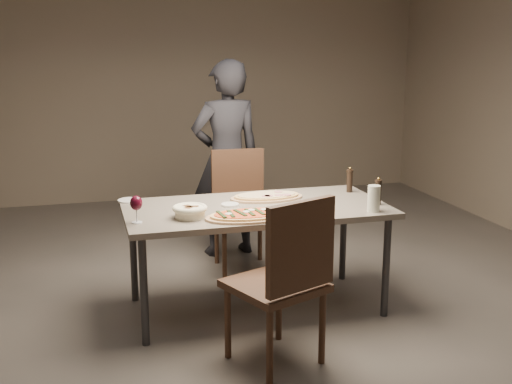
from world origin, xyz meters
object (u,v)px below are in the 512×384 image
object	(u,v)px
pepper_mill_left	(350,180)
diner	(226,159)
ham_pizza	(267,197)
chair_near	(286,274)
dining_table	(256,214)
bread_basket	(190,211)
carafe	(374,198)
chair_far	(240,203)
zucchini_pizza	(250,215)

from	to	relation	value
pepper_mill_left	diner	xyz separation A→B (m)	(-0.71, 1.04, 0.02)
ham_pizza	pepper_mill_left	size ratio (longest dim) A/B	2.77
chair_near	dining_table	bearing A→B (deg)	63.32
bread_basket	carafe	bearing A→B (deg)	-7.87
bread_basket	chair_far	distance (m)	1.26
pepper_mill_left	chair_near	bearing A→B (deg)	-128.26
zucchini_pizza	pepper_mill_left	size ratio (longest dim) A/B	3.03
pepper_mill_left	chair_near	xyz separation A→B (m)	(-0.86, -1.09, -0.27)
zucchini_pizza	carafe	size ratio (longest dim) A/B	3.30
chair_far	zucchini_pizza	bearing A→B (deg)	81.33
ham_pizza	diner	size ratio (longest dim) A/B	0.31
pepper_mill_left	chair_far	size ratio (longest dim) A/B	0.20
ham_pizza	diner	world-z (taller)	diner
pepper_mill_left	chair_far	bearing A→B (deg)	135.08
bread_basket	chair_near	world-z (taller)	chair_near
dining_table	chair_far	xyz separation A→B (m)	(0.11, 0.90, -0.14)
bread_basket	carafe	world-z (taller)	carafe
dining_table	zucchini_pizza	size ratio (longest dim) A/B	3.09
dining_table	carafe	bearing A→B (deg)	-25.49
chair_near	chair_far	size ratio (longest dim) A/B	1.04
dining_table	bread_basket	bearing A→B (deg)	-160.25
bread_basket	chair_near	bearing A→B (deg)	-58.45
chair_far	dining_table	bearing A→B (deg)	85.28
pepper_mill_left	dining_table	bearing A→B (deg)	-164.43
ham_pizza	pepper_mill_left	world-z (taller)	pepper_mill_left
ham_pizza	chair_far	xyz separation A→B (m)	(-0.02, 0.71, -0.22)
carafe	chair_far	size ratio (longest dim) A/B	0.18
ham_pizza	chair_near	bearing A→B (deg)	-103.82
chair_near	zucchini_pizza	bearing A→B (deg)	72.86
chair_near	chair_far	distance (m)	1.77
diner	ham_pizza	bearing A→B (deg)	86.23
dining_table	bread_basket	world-z (taller)	bread_basket
bread_basket	pepper_mill_left	xyz separation A→B (m)	(1.28, 0.40, 0.04)
dining_table	chair_far	size ratio (longest dim) A/B	1.84
ham_pizza	chair_far	size ratio (longest dim) A/B	0.54
ham_pizza	diner	distance (m)	1.08
dining_table	chair_near	size ratio (longest dim) A/B	1.76
diner	zucchini_pizza	bearing A→B (deg)	76.13
bread_basket	carafe	size ratio (longest dim) A/B	1.29
zucchini_pizza	diner	world-z (taller)	diner
pepper_mill_left	zucchini_pizza	bearing A→B (deg)	-151.24
zucchini_pizza	chair_far	world-z (taller)	chair_far
dining_table	chair_near	bearing A→B (deg)	-94.32
dining_table	pepper_mill_left	distance (m)	0.84
carafe	diner	size ratio (longest dim) A/B	0.10
pepper_mill_left	chair_near	distance (m)	1.41
carafe	chair_near	size ratio (longest dim) A/B	0.17
dining_table	zucchini_pizza	distance (m)	0.31
zucchini_pizza	diner	bearing A→B (deg)	63.07
dining_table	diner	bearing A→B (deg)	86.27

